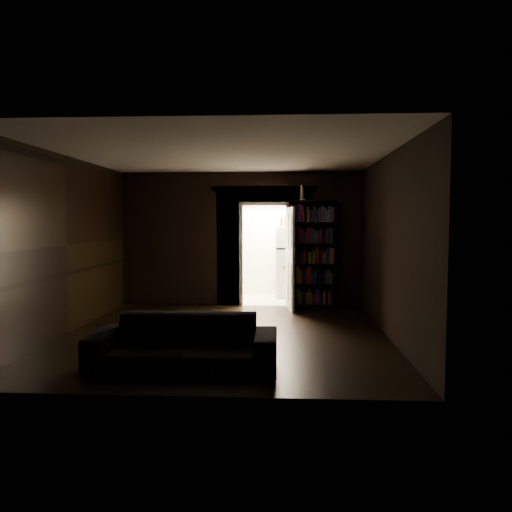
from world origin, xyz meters
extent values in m
plane|color=black|center=(0.00, 0.00, 0.00)|extent=(5.50, 5.50, 0.00)
cube|color=black|center=(-1.23, 2.80, 1.40)|extent=(2.55, 0.10, 2.80)
cube|color=black|center=(1.73, 2.80, 1.40)|extent=(1.55, 0.10, 2.80)
cube|color=black|center=(0.50, 2.80, 2.45)|extent=(0.90, 0.10, 0.70)
cube|color=black|center=(-2.50, 0.00, 1.40)|extent=(0.02, 5.50, 2.80)
cube|color=black|center=(2.50, 0.00, 1.40)|extent=(0.02, 5.50, 2.80)
cube|color=black|center=(0.00, -2.75, 1.40)|extent=(5.00, 0.02, 2.80)
cube|color=beige|center=(0.00, 0.00, 2.80)|extent=(5.00, 5.50, 0.02)
cube|color=white|center=(0.50, 2.74, 1.05)|extent=(1.04, 0.06, 2.17)
cube|color=beige|center=(0.50, 3.65, -0.05)|extent=(2.20, 1.80, 0.10)
cube|color=white|center=(0.50, 4.50, 1.20)|extent=(2.20, 0.10, 2.40)
cube|color=white|center=(-0.55, 3.65, 1.20)|extent=(0.10, 1.60, 2.40)
cube|color=white|center=(1.55, 3.65, 1.20)|extent=(0.10, 1.60, 2.40)
cube|color=white|center=(0.50, 3.65, 2.45)|extent=(2.20, 1.80, 0.10)
cube|color=#B56168|center=(0.50, 4.44, 2.22)|extent=(2.00, 0.04, 0.26)
imported|color=black|center=(-0.27, -1.85, 0.43)|extent=(2.23, 0.99, 0.85)
cube|color=black|center=(1.50, 2.59, 1.10)|extent=(0.94, 0.45, 2.20)
cube|color=white|center=(1.10, 4.03, 0.82)|extent=(0.96, 0.93, 1.65)
cube|color=white|center=(1.03, 2.31, 1.02)|extent=(0.17, 0.85, 2.05)
cube|color=silver|center=(1.28, 2.57, 2.36)|extent=(0.13, 0.13, 0.32)
cube|color=black|center=(1.10, 3.93, 1.79)|extent=(0.68, 0.17, 0.27)
camera|label=1|loc=(0.92, -7.65, 1.77)|focal=35.00mm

